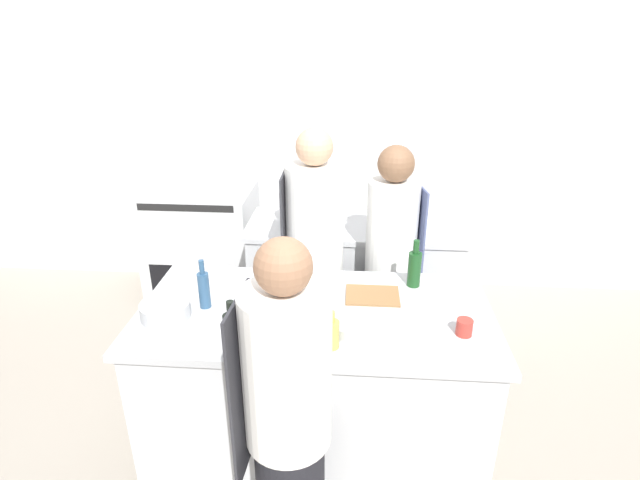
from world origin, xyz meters
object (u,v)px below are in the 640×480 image
(bowl_ceramic_blue, at_px, (303,286))
(bowl_mixing_large, at_px, (165,310))
(bottle_olive_oil, at_px, (304,294))
(bottle_wine, at_px, (304,307))
(bottle_vinegar, at_px, (414,268))
(bottle_water, at_px, (331,333))
(chef_at_stove, at_px, (390,266))
(chef_at_prep_near, at_px, (288,423))
(chef_at_pass_far, at_px, (314,265))
(bowl_prep_small, at_px, (350,327))
(bottle_cooking_oil, at_px, (204,289))
(bottle_sauce, at_px, (232,331))
(oven_range, at_px, (203,244))
(stockpot, at_px, (297,208))
(cup, at_px, (464,327))

(bowl_ceramic_blue, bearing_deg, bowl_mixing_large, -154.27)
(bottle_olive_oil, relative_size, bottle_wine, 1.14)
(bottle_vinegar, bearing_deg, bottle_water, -125.14)
(chef_at_stove, height_order, bowl_ceramic_blue, chef_at_stove)
(chef_at_prep_near, xyz_separation_m, chef_at_pass_far, (-0.00, 1.31, 0.06))
(bowl_prep_small, bearing_deg, chef_at_prep_near, -114.90)
(bottle_cooking_oil, relative_size, bowl_prep_small, 1.41)
(chef_at_pass_far, height_order, bottle_sauce, chef_at_pass_far)
(bottle_olive_oil, bearing_deg, bowl_mixing_large, -168.59)
(bottle_water, relative_size, bowl_prep_small, 0.97)
(oven_range, height_order, bottle_olive_oil, bottle_olive_oil)
(chef_at_pass_far, xyz_separation_m, bottle_cooking_oil, (-0.53, -0.62, 0.15))
(bottle_sauce, relative_size, bowl_prep_small, 1.32)
(chef_at_stove, relative_size, stockpot, 6.40)
(bottle_olive_oil, distance_m, bowl_ceramic_blue, 0.19)
(cup, bearing_deg, bottle_cooking_oil, 173.09)
(bowl_ceramic_blue, bearing_deg, bottle_vinegar, 9.60)
(oven_range, xyz_separation_m, stockpot, (0.92, -0.54, 0.56))
(chef_at_stove, relative_size, bottle_sauce, 6.43)
(chef_at_prep_near, distance_m, bottle_wine, 0.64)
(bowl_mixing_large, relative_size, cup, 3.11)
(bottle_sauce, distance_m, bowl_mixing_large, 0.49)
(bottle_sauce, relative_size, cup, 3.15)
(chef_at_prep_near, bearing_deg, bottle_vinegar, -26.63)
(stockpot, bearing_deg, oven_range, 149.67)
(chef_at_prep_near, distance_m, bowl_prep_small, 0.58)
(oven_range, xyz_separation_m, bottle_sauce, (0.81, -2.11, 0.53))
(chef_at_stove, relative_size, bottle_wine, 8.91)
(bottle_wine, bearing_deg, bowl_mixing_large, -177.80)
(bottle_sauce, xyz_separation_m, bowl_mixing_large, (-0.41, 0.25, -0.06))
(chef_at_pass_far, height_order, bottle_cooking_oil, chef_at_pass_far)
(bottle_olive_oil, height_order, bowl_mixing_large, bottle_olive_oil)
(bottle_wine, height_order, bottle_sauce, bottle_sauce)
(bottle_vinegar, bearing_deg, bottle_cooking_oil, -164.17)
(chef_at_prep_near, height_order, bottle_water, chef_at_prep_near)
(bottle_water, bearing_deg, cup, 12.98)
(chef_at_stove, height_order, bottle_water, chef_at_stove)
(bottle_water, bearing_deg, bottle_vinegar, 54.86)
(chef_at_stove, bearing_deg, chef_at_pass_far, -85.42)
(bowl_prep_small, bearing_deg, stockpot, 106.92)
(bottle_sauce, relative_size, stockpot, 0.99)
(chef_at_stove, distance_m, bottle_water, 1.13)
(bowl_mixing_large, xyz_separation_m, bowl_prep_small, (0.94, -0.07, -0.01))
(bottle_water, bearing_deg, chef_at_prep_near, -111.79)
(oven_range, distance_m, cup, 2.73)
(bowl_prep_small, bearing_deg, bottle_sauce, -160.86)
(chef_at_prep_near, height_order, chef_at_stove, same)
(chef_at_stove, distance_m, bottle_olive_oil, 0.89)
(chef_at_pass_far, bearing_deg, bowl_ceramic_blue, 174.49)
(bottle_olive_oil, height_order, bowl_ceramic_blue, bottle_olive_oil)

